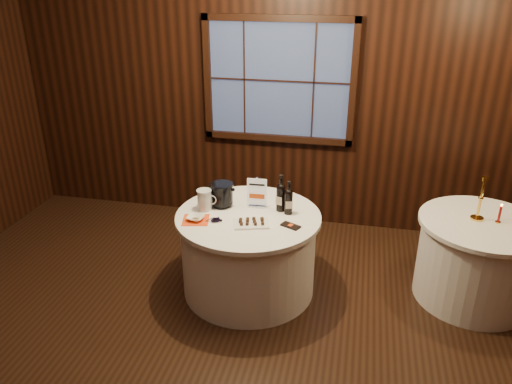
% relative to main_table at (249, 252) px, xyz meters
% --- Properties ---
extents(ground, '(6.00, 6.00, 0.00)m').
position_rel_main_table_xyz_m(ground, '(0.00, -1.00, -0.39)').
color(ground, black).
rests_on(ground, ground).
extents(back_wall, '(6.00, 0.10, 3.00)m').
position_rel_main_table_xyz_m(back_wall, '(0.00, 1.48, 1.16)').
color(back_wall, black).
rests_on(back_wall, ground).
extents(main_table, '(1.28, 1.28, 0.77)m').
position_rel_main_table_xyz_m(main_table, '(0.00, 0.00, 0.00)').
color(main_table, white).
rests_on(main_table, ground).
extents(side_table, '(1.08, 1.08, 0.77)m').
position_rel_main_table_xyz_m(side_table, '(2.00, 0.30, 0.00)').
color(side_table, white).
rests_on(side_table, ground).
extents(sign_stand, '(0.18, 0.09, 0.29)m').
position_rel_main_table_xyz_m(sign_stand, '(0.04, 0.17, 0.48)').
color(sign_stand, '#BCBCC3').
rests_on(sign_stand, main_table).
extents(port_bottle_left, '(0.08, 0.09, 0.34)m').
position_rel_main_table_xyz_m(port_bottle_left, '(0.26, 0.15, 0.53)').
color(port_bottle_left, black).
rests_on(port_bottle_left, main_table).
extents(port_bottle_right, '(0.07, 0.08, 0.31)m').
position_rel_main_table_xyz_m(port_bottle_right, '(0.34, 0.10, 0.51)').
color(port_bottle_right, black).
rests_on(port_bottle_right, main_table).
extents(ice_bucket, '(0.21, 0.21, 0.22)m').
position_rel_main_table_xyz_m(ice_bucket, '(-0.27, 0.13, 0.50)').
color(ice_bucket, black).
rests_on(ice_bucket, main_table).
extents(chocolate_plate, '(0.34, 0.27, 0.04)m').
position_rel_main_table_xyz_m(chocolate_plate, '(0.07, -0.17, 0.40)').
color(chocolate_plate, white).
rests_on(chocolate_plate, main_table).
extents(chocolate_box, '(0.18, 0.14, 0.01)m').
position_rel_main_table_xyz_m(chocolate_box, '(0.40, -0.14, 0.39)').
color(chocolate_box, black).
rests_on(chocolate_box, main_table).
extents(grape_bunch, '(0.15, 0.08, 0.04)m').
position_rel_main_table_xyz_m(grape_bunch, '(-0.24, -0.19, 0.40)').
color(grape_bunch, black).
rests_on(grape_bunch, main_table).
extents(glass_pitcher, '(0.18, 0.13, 0.19)m').
position_rel_main_table_xyz_m(glass_pitcher, '(-0.40, 0.02, 0.48)').
color(glass_pitcher, silver).
rests_on(glass_pitcher, main_table).
extents(orange_napkin, '(0.26, 0.26, 0.00)m').
position_rel_main_table_xyz_m(orange_napkin, '(-0.42, -0.20, 0.38)').
color(orange_napkin, '#F64714').
rests_on(orange_napkin, main_table).
extents(cracker_bowl, '(0.16, 0.16, 0.04)m').
position_rel_main_table_xyz_m(cracker_bowl, '(-0.42, -0.20, 0.40)').
color(cracker_bowl, white).
rests_on(cracker_bowl, orange_napkin).
extents(brass_candlestick, '(0.11, 0.11, 0.39)m').
position_rel_main_table_xyz_m(brass_candlestick, '(1.94, 0.33, 0.52)').
color(brass_candlestick, gold).
rests_on(brass_candlestick, side_table).
extents(red_candle, '(0.05, 0.05, 0.18)m').
position_rel_main_table_xyz_m(red_candle, '(2.11, 0.30, 0.45)').
color(red_candle, gold).
rests_on(red_candle, side_table).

